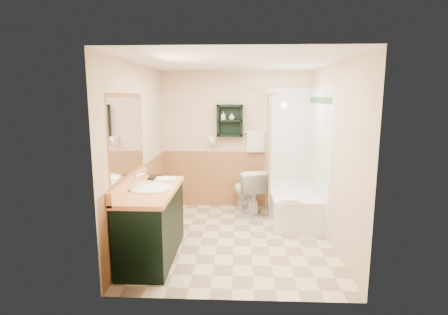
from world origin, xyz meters
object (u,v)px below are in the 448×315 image
at_px(bathtub, 292,204).
at_px(hair_dryer, 213,140).
at_px(soap_bottle_a, 223,118).
at_px(vanity, 152,223).
at_px(vanity_book, 148,169).
at_px(soap_bottle_b, 232,117).
at_px(wall_shelf, 230,121).
at_px(toilet, 247,191).

bearing_deg(bathtub, hair_dryer, 156.75).
distance_m(hair_dryer, soap_bottle_a, 0.44).
height_order(vanity, vanity_book, vanity_book).
bearing_deg(soap_bottle_b, bathtub, -28.51).
distance_m(vanity_book, soap_bottle_b, 1.92).
relative_size(wall_shelf, toilet, 0.71).
distance_m(vanity, bathtub, 2.42).
bearing_deg(soap_bottle_a, vanity, -111.45).
distance_m(hair_dryer, vanity, 2.25).
bearing_deg(wall_shelf, vanity, -114.07).
relative_size(wall_shelf, soap_bottle_a, 4.09).
bearing_deg(vanity, wall_shelf, 65.93).
distance_m(hair_dryer, vanity_book, 1.68).
distance_m(toilet, vanity_book, 1.89).
distance_m(vanity, soap_bottle_b, 2.50).
xyz_separation_m(wall_shelf, vanity, (-0.89, -2.00, -1.11)).
height_order(wall_shelf, vanity, wall_shelf).
xyz_separation_m(vanity, vanity_book, (-0.17, 0.55, 0.56)).
height_order(hair_dryer, vanity, hair_dryer).
xyz_separation_m(vanity, soap_bottle_a, (0.79, 2.00, 1.16)).
distance_m(vanity, vanity_book, 0.80).
bearing_deg(wall_shelf, soap_bottle_a, -177.39).
xyz_separation_m(hair_dryer, soap_bottle_a, (0.19, -0.03, 0.40)).
height_order(vanity, toilet, vanity).
bearing_deg(toilet, hair_dryer, -48.29).
relative_size(soap_bottle_a, soap_bottle_b, 1.20).
relative_size(wall_shelf, bathtub, 0.37).
height_order(wall_shelf, toilet, wall_shelf).
bearing_deg(bathtub, soap_bottle_a, 154.58).
bearing_deg(toilet, vanity, 35.06).
bearing_deg(vanity, bathtub, 37.23).
bearing_deg(soap_bottle_b, hair_dryer, 174.84).
height_order(hair_dryer, bathtub, hair_dryer).
relative_size(toilet, vanity_book, 3.22).
distance_m(vanity, toilet, 2.08).
xyz_separation_m(wall_shelf, soap_bottle_b, (0.03, -0.01, 0.06)).
bearing_deg(vanity, soap_bottle_a, 68.55).
distance_m(wall_shelf, bathtub, 1.75).
xyz_separation_m(hair_dryer, vanity, (-0.59, -2.03, -0.76)).
distance_m(hair_dryer, bathtub, 1.73).
xyz_separation_m(wall_shelf, soap_bottle_a, (-0.11, -0.01, 0.05)).
xyz_separation_m(vanity, soap_bottle_b, (0.93, 2.00, 1.17)).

